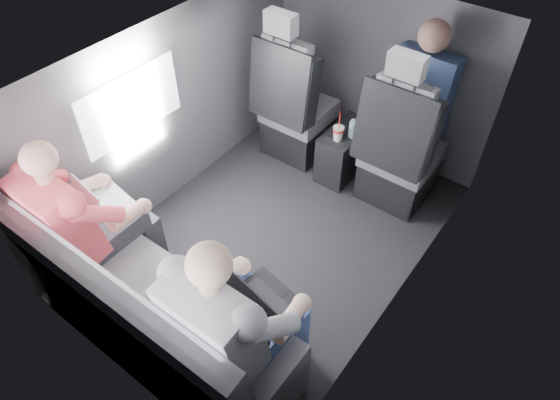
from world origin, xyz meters
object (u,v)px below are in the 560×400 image
Objects in this scene: front_seat_right at (398,156)px; water_bottle at (352,129)px; soda_cup at (338,133)px; laptop_white at (101,202)px; passenger_rear_left at (86,220)px; front_seat_left at (295,112)px; passenger_front_right at (421,95)px; laptop_black at (261,303)px; passenger_rear_right at (236,321)px; center_console at (344,151)px; rear_bench at (156,318)px.

front_seat_right is 8.30× the size of water_bottle.
laptop_white is at bearing -111.99° from soda_cup.
passenger_rear_left reaches higher than laptop_white.
front_seat_left is 1.00× the size of front_seat_right.
passenger_front_right is (-0.03, 0.26, 0.36)m from front_seat_right.
passenger_rear_right is (-0.03, -0.15, 0.01)m from laptop_black.
laptop_white is (-0.63, -1.71, 0.43)m from center_console.
front_seat_right is at bearing -5.07° from center_console.
laptop_black is (1.16, 0.01, 0.00)m from laptop_white.
laptop_white is (-0.70, -1.66, 0.16)m from water_bottle.
rear_bench is at bearing -20.43° from laptop_white.
water_bottle is at bearing -0.56° from front_seat_left.
front_seat_right is 3.36× the size of laptop_black.
water_bottle is at bearing 103.64° from passenger_rear_right.
water_bottle is 0.12× the size of passenger_rear_left.
center_console is 1.97× the size of soda_cup.
laptop_white reaches higher than water_bottle.
rear_bench is (0.45, -1.90, -0.09)m from front_seat_left.
rear_bench reaches higher than soda_cup.
passenger_rear_right reaches higher than water_bottle.
passenger_front_right is at bearing 27.33° from center_console.
passenger_rear_left is 1.42× the size of passenger_front_right.
passenger_rear_right is (0.50, -1.71, 0.18)m from soda_cup.
laptop_black is (0.98, -1.65, 0.23)m from front_seat_left.
water_bottle is at bearing -33.27° from center_console.
soda_cup is (0.46, -0.10, 0.06)m from front_seat_left.
passenger_front_right is at bearing 92.32° from passenger_rear_right.
passenger_rear_left is at bearing -119.73° from front_seat_right.
soda_cup is at bearing 71.06° from passenger_rear_left.
passenger_rear_left is 2.30m from passenger_front_right.
laptop_black is (0.53, -1.69, 0.43)m from center_console.
front_seat_left reaches higher than water_bottle.
water_bottle is 1.72m from laptop_black.
rear_bench is at bearing -103.31° from front_seat_right.
front_seat_right is 1.03× the size of passenger_rear_left.
front_seat_right is 0.44m from passenger_front_right.
laptop_white is 0.15m from passenger_rear_left.
passenger_rear_left is at bearing -115.93° from passenger_front_right.
water_bottle is 0.18× the size of passenger_front_right.
front_seat_right is at bearing 12.09° from soda_cup.
rear_bench is 0.67m from laptop_black.
front_seat_left reaches higher than laptop_black.
passenger_front_right reaches higher than laptop_white.
front_seat_left reaches higher than center_console.
laptop_black is at bearing -86.67° from passenger_front_right.
front_seat_left is 3.36× the size of laptop_black.
laptop_white is 0.26× the size of passenger_rear_right.
water_bottle is 1.92m from passenger_rear_left.
laptop_black is 0.16m from passenger_rear_right.
front_seat_left is 1.96m from rear_bench.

